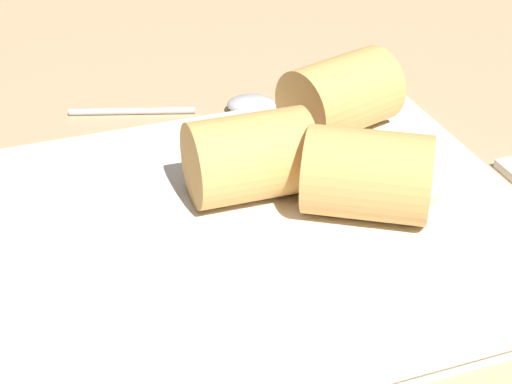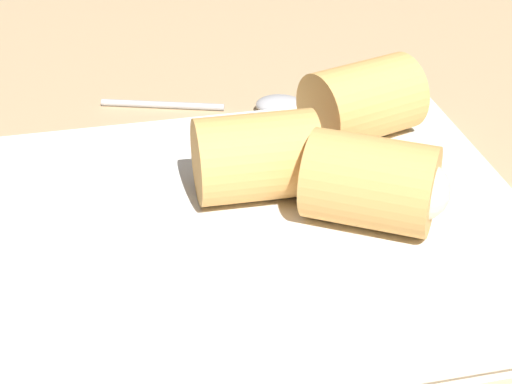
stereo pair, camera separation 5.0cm
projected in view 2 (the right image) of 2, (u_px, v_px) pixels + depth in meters
table_surface at (286, 231)px, 51.24cm from camera, size 180.00×140.00×2.00cm
serving_plate at (256, 233)px, 48.01cm from camera, size 31.19×26.80×1.50cm
roll_front_left at (379, 184)px, 46.31cm from camera, size 8.51×7.90×5.04cm
roll_front_right at (264, 156)px, 48.82cm from camera, size 7.83×5.22×5.04cm
roll_back_left at (368, 100)px, 54.98cm from camera, size 8.24×6.85×5.04cm
spoon at (261, 105)px, 62.01cm from camera, size 14.75×6.15×1.23cm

